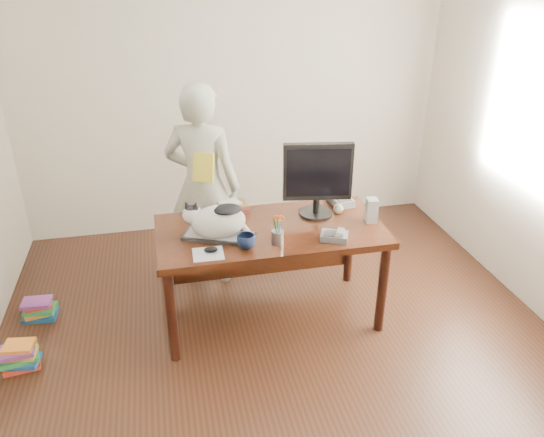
{
  "coord_description": "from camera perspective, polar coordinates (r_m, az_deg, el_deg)",
  "views": [
    {
      "loc": [
        -0.71,
        -2.64,
        2.48
      ],
      "look_at": [
        0.0,
        0.55,
        0.85
      ],
      "focal_mm": 35.0,
      "sensor_mm": 36.0,
      "label": 1
    }
  ],
  "objects": [
    {
      "name": "room",
      "position": [
        2.96,
        2.31,
        4.04
      ],
      "size": [
        4.5,
        4.5,
        4.5
      ],
      "color": "black",
      "rests_on": "ground"
    },
    {
      "name": "desk",
      "position": [
        3.88,
        -0.41,
        -2.45
      ],
      "size": [
        1.6,
        0.8,
        0.75
      ],
      "color": "black",
      "rests_on": "ground"
    },
    {
      "name": "keyboard",
      "position": [
        3.62,
        -5.69,
        -1.89
      ],
      "size": [
        0.52,
        0.36,
        0.03
      ],
      "rotation": [
        0.0,
        0.0,
        -0.41
      ],
      "color": "black",
      "rests_on": "desk"
    },
    {
      "name": "cat",
      "position": [
        3.57,
        -6.02,
        -0.14
      ],
      "size": [
        0.47,
        0.35,
        0.27
      ],
      "rotation": [
        0.0,
        0.0,
        -0.41
      ],
      "color": "silver",
      "rests_on": "keyboard"
    },
    {
      "name": "monitor",
      "position": [
        3.8,
        4.93,
        4.57
      ],
      "size": [
        0.5,
        0.28,
        0.56
      ],
      "rotation": [
        0.0,
        0.0,
        -0.16
      ],
      "color": "black",
      "rests_on": "desk"
    },
    {
      "name": "pen_cup",
      "position": [
        3.52,
        0.61,
        -1.86
      ],
      "size": [
        0.1,
        0.1,
        0.21
      ],
      "rotation": [
        0.0,
        0.0,
        -0.29
      ],
      "color": "gray",
      "rests_on": "desk"
    },
    {
      "name": "mousepad",
      "position": [
        3.44,
        -6.88,
        -3.8
      ],
      "size": [
        0.2,
        0.18,
        0.0
      ],
      "rotation": [
        0.0,
        0.0,
        -0.03
      ],
      "color": "silver",
      "rests_on": "desk"
    },
    {
      "name": "mouse",
      "position": [
        3.45,
        -6.61,
        -3.33
      ],
      "size": [
        0.09,
        0.06,
        0.04
      ],
      "rotation": [
        0.0,
        0.0,
        -0.03
      ],
      "color": "black",
      "rests_on": "mousepad"
    },
    {
      "name": "coffee_mug",
      "position": [
        3.48,
        -2.81,
        -2.47
      ],
      "size": [
        0.16,
        0.16,
        0.09
      ],
      "primitive_type": "imported",
      "rotation": [
        0.0,
        0.0,
        0.49
      ],
      "color": "black",
      "rests_on": "desk"
    },
    {
      "name": "phone",
      "position": [
        3.61,
        6.77,
        -1.85
      ],
      "size": [
        0.22,
        0.19,
        0.08
      ],
      "rotation": [
        0.0,
        0.0,
        -0.42
      ],
      "color": "#5A5A5E",
      "rests_on": "desk"
    },
    {
      "name": "speaker",
      "position": [
        3.86,
        10.65,
        0.87
      ],
      "size": [
        0.09,
        0.1,
        0.18
      ],
      "rotation": [
        0.0,
        0.0,
        -0.16
      ],
      "color": "gray",
      "rests_on": "desk"
    },
    {
      "name": "baseball",
      "position": [
        3.97,
        7.14,
        1.05
      ],
      "size": [
        0.08,
        0.08,
        0.08
      ],
      "rotation": [
        0.0,
        0.0,
        -0.24
      ],
      "color": "beige",
      "rests_on": "desk"
    },
    {
      "name": "book_stack",
      "position": [
        3.97,
        -4.33,
        1.17
      ],
      "size": [
        0.27,
        0.23,
        0.09
      ],
      "rotation": [
        0.0,
        0.0,
        0.27
      ],
      "color": "#51151C",
      "rests_on": "desk"
    },
    {
      "name": "calculator",
      "position": [
        4.13,
        7.45,
        1.91
      ],
      "size": [
        0.17,
        0.22,
        0.06
      ],
      "rotation": [
        0.0,
        0.0,
        0.15
      ],
      "color": "#5A5A5E",
      "rests_on": "desk"
    },
    {
      "name": "person",
      "position": [
        4.26,
        -7.44,
        3.52
      ],
      "size": [
        0.72,
        0.61,
        1.66
      ],
      "primitive_type": "imported",
      "rotation": [
        0.0,
        0.0,
        2.72
      ],
      "color": "silver",
      "rests_on": "ground"
    },
    {
      "name": "held_book",
      "position": [
        4.02,
        -7.38,
        5.47
      ],
      "size": [
        0.18,
        0.15,
        0.22
      ],
      "rotation": [
        0.0,
        0.0,
        -0.42
      ],
      "color": "gold",
      "rests_on": "person"
    },
    {
      "name": "book_pile_a",
      "position": [
        4.01,
        -25.47,
        -13.22
      ],
      "size": [
        0.27,
        0.22,
        0.18
      ],
      "color": "red",
      "rests_on": "ground"
    },
    {
      "name": "book_pile_b",
      "position": [
        4.44,
        -23.75,
        -8.91
      ],
      "size": [
        0.26,
        0.2,
        0.15
      ],
      "color": "#164B88",
      "rests_on": "ground"
    }
  ]
}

